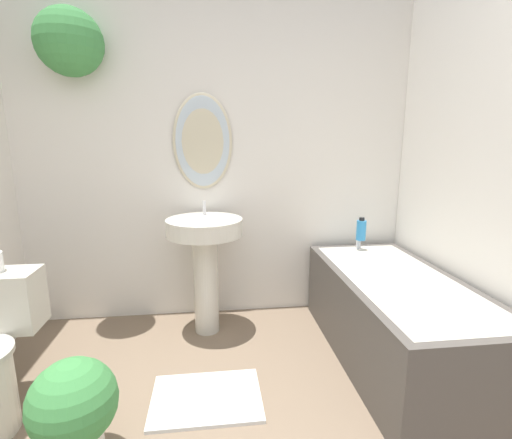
# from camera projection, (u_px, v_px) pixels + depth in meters

# --- Properties ---
(wall_back) EXTENTS (2.97, 0.42, 2.40)m
(wall_back) POSITION_uv_depth(u_px,v_px,m) (198.00, 144.00, 2.69)
(wall_back) COLOR silver
(wall_back) RESTS_ON ground_plane
(pedestal_sink) EXTENTS (0.52, 0.52, 0.92)m
(pedestal_sink) POSITION_uv_depth(u_px,v_px,m) (205.00, 251.00, 2.55)
(pedestal_sink) COLOR beige
(pedestal_sink) RESTS_ON ground_plane
(bathtub) EXTENTS (0.70, 1.48, 0.61)m
(bathtub) POSITION_uv_depth(u_px,v_px,m) (396.00, 317.00, 2.27)
(bathtub) COLOR #4C4742
(bathtub) RESTS_ON ground_plane
(shampoo_bottle) EXTENTS (0.07, 0.07, 0.17)m
(shampoo_bottle) POSITION_uv_depth(u_px,v_px,m) (361.00, 230.00, 2.77)
(shampoo_bottle) COLOR #2D84C6
(shampoo_bottle) RESTS_ON bathtub
(potted_plant) EXTENTS (0.35, 0.35, 0.48)m
(potted_plant) POSITION_uv_depth(u_px,v_px,m) (74.00, 408.00, 1.50)
(potted_plant) COLOR silver
(potted_plant) RESTS_ON ground_plane
(bath_mat) EXTENTS (0.57, 0.42, 0.02)m
(bath_mat) POSITION_uv_depth(u_px,v_px,m) (207.00, 398.00, 1.95)
(bath_mat) COLOR silver
(bath_mat) RESTS_ON ground_plane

